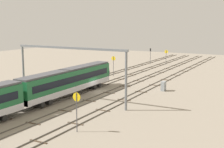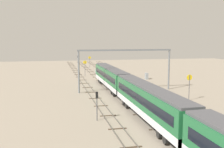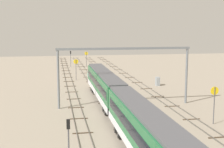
% 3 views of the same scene
% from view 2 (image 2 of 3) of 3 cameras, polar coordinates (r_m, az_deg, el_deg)
% --- Properties ---
extents(ground_plane, '(159.23, 159.23, 0.00)m').
position_cam_2_polar(ground_plane, '(66.89, 0.69, -2.25)').
color(ground_plane, gray).
extents(track_near_foreground, '(143.23, 2.40, 0.16)m').
position_cam_2_polar(track_near_foreground, '(68.93, 6.69, -1.95)').
color(track_near_foreground, '#59544C').
rests_on(track_near_foreground, ground).
extents(track_second_near, '(143.23, 2.40, 0.16)m').
position_cam_2_polar(track_second_near, '(67.48, 2.73, -2.11)').
color(track_second_near, '#59544C').
rests_on(track_second_near, ground).
extents(track_with_train, '(143.23, 2.40, 0.16)m').
position_cam_2_polar(track_with_train, '(66.37, -1.38, -2.27)').
color(track_with_train, '#59544C').
rests_on(track_with_train, ground).
extents(track_second_far, '(143.23, 2.40, 0.16)m').
position_cam_2_polar(track_second_far, '(65.61, -5.61, -2.41)').
color(track_second_far, '#59544C').
rests_on(track_second_far, ground).
extents(train, '(75.20, 3.24, 4.80)m').
position_cam_2_polar(train, '(37.61, 7.45, -5.81)').
color(train, '#1E6638').
rests_on(train, ground).
extents(overhead_gantry, '(0.40, 20.90, 9.15)m').
position_cam_2_polar(overhead_gantry, '(57.46, 2.94, 3.16)').
color(overhead_gantry, slate).
rests_on(overhead_gantry, ground).
extents(speed_sign_near_foreground, '(0.14, 1.09, 4.84)m').
position_cam_2_polar(speed_sign_near_foreground, '(81.99, -5.84, 1.81)').
color(speed_sign_near_foreground, '#4C4C51').
rests_on(speed_sign_near_foreground, ground).
extents(speed_sign_mid_trackside, '(0.14, 1.07, 4.85)m').
position_cam_2_polar(speed_sign_mid_trackside, '(50.86, 16.28, -1.87)').
color(speed_sign_mid_trackside, '#4C4C51').
rests_on(speed_sign_mid_trackside, ground).
extents(speed_sign_far_trackside, '(0.14, 1.04, 4.58)m').
position_cam_2_polar(speed_sign_far_trackside, '(107.08, -4.81, 3.02)').
color(speed_sign_far_trackside, '#4C4C51').
rests_on(speed_sign_far_trackside, ground).
extents(signal_light_trackside_approach, '(0.31, 0.32, 4.09)m').
position_cam_2_polar(signal_light_trackside_approach, '(36.91, -3.27, -5.94)').
color(signal_light_trackside_approach, '#4C4C51').
rests_on(signal_light_trackside_approach, ground).
extents(signal_light_trackside_departure, '(0.31, 0.32, 4.94)m').
position_cam_2_polar(signal_light_trackside_departure, '(105.89, -7.37, 3.00)').
color(signal_light_trackside_departure, '#4C4C51').
rests_on(signal_light_trackside_departure, ground).
extents(relay_cabinet, '(1.22, 0.71, 1.82)m').
position_cam_2_polar(relay_cabinet, '(76.11, 7.43, -0.44)').
color(relay_cabinet, gray).
rests_on(relay_cabinet, ground).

